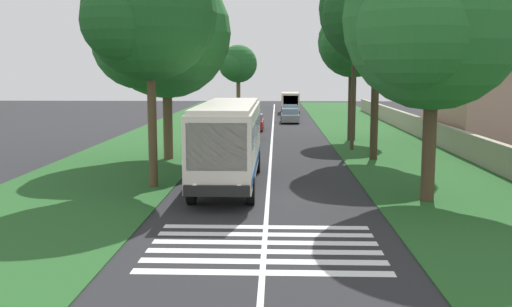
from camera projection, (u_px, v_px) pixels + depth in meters
ground at (268, 200)px, 23.76m from camera, size 160.00×160.00×0.00m
grass_verge_left at (146, 150)px, 38.89m from camera, size 120.00×8.00×0.04m
grass_verge_right at (398, 151)px, 38.32m from camera, size 120.00×8.00×0.04m
centre_line at (271, 151)px, 38.60m from camera, size 110.00×0.16×0.01m
coach_bus at (229, 138)px, 26.66m from camera, size 11.16×2.62×3.73m
zebra_crossing at (264, 247)px, 17.45m from camera, size 4.95×6.80×0.01m
trailing_car_0 at (245, 130)px, 45.17m from camera, size 4.30×1.78×1.43m
trailing_car_1 at (253, 123)px, 52.10m from camera, size 4.30×1.78×1.43m
trailing_car_2 at (290, 116)px, 59.67m from camera, size 4.30×1.78×1.43m
trailing_car_3 at (290, 112)px, 66.20m from camera, size 4.30×1.78×1.43m
trailing_minibus_0 at (290, 101)px, 73.26m from camera, size 6.00×2.14×2.53m
roadside_tree_left_0 at (162, 37)px, 33.84m from camera, size 8.89×7.45×10.98m
roadside_tree_left_1 at (148, 17)px, 25.58m from camera, size 6.69×5.82×10.50m
roadside_tree_left_2 at (237, 65)px, 84.23m from camera, size 6.44×5.35×8.83m
roadside_tree_right_0 at (429, 23)px, 22.67m from camera, size 8.12×7.01×10.59m
roadside_tree_right_1 at (351, 44)px, 43.25m from camera, size 6.14×5.17×9.80m
roadside_tree_right_2 at (374, 12)px, 33.61m from camera, size 8.33×6.61×11.93m
utility_pole at (353, 84)px, 38.24m from camera, size 0.24×1.40×8.28m
roadside_wall at (431, 131)px, 43.04m from camera, size 70.00×0.40×1.52m
roadside_building at (508, 100)px, 43.65m from camera, size 12.40×10.26×5.99m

